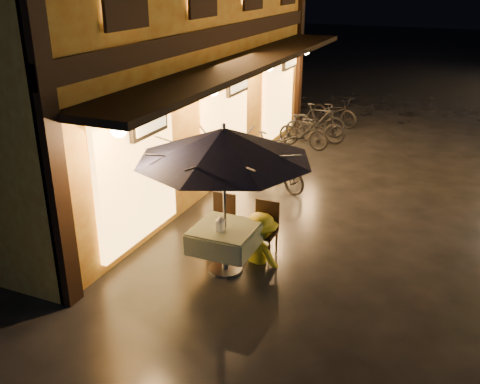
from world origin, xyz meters
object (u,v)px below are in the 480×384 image
at_px(cafe_table, 225,238).
at_px(bicycle_0, 275,171).
at_px(person_orange, 220,215).
at_px(table_lantern, 220,223).
at_px(patio_umbrella, 224,144).
at_px(person_yellow, 260,215).

relative_size(cafe_table, bicycle_0, 0.62).
bearing_deg(cafe_table, person_orange, 122.34).
bearing_deg(table_lantern, cafe_table, 90.00).
bearing_deg(patio_umbrella, person_orange, 122.34).
height_order(patio_umbrella, table_lantern, patio_umbrella).
height_order(table_lantern, bicycle_0, table_lantern).
distance_m(patio_umbrella, table_lantern, 1.24).
height_order(table_lantern, person_yellow, person_yellow).
bearing_deg(person_orange, cafe_table, 134.57).
bearing_deg(cafe_table, table_lantern, -90.00).
relative_size(cafe_table, patio_umbrella, 0.36).
height_order(patio_umbrella, person_yellow, patio_umbrella).
relative_size(table_lantern, person_yellow, 0.15).
xyz_separation_m(table_lantern, bicycle_0, (-0.47, 3.83, -0.50)).
relative_size(table_lantern, person_orange, 0.18).
bearing_deg(cafe_table, patio_umbrella, 180.00).
bearing_deg(person_orange, patio_umbrella, 134.57).
distance_m(person_orange, person_yellow, 0.73).
distance_m(cafe_table, person_orange, 0.65).
height_order(patio_umbrella, bicycle_0, patio_umbrella).
height_order(cafe_table, bicycle_0, bicycle_0).
height_order(cafe_table, table_lantern, table_lantern).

